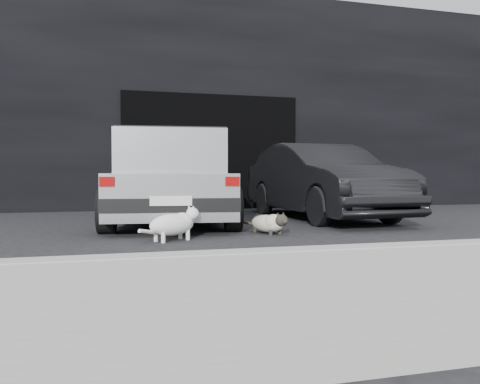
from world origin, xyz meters
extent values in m
plane|color=black|center=(0.00, 0.00, 0.00)|extent=(80.00, 80.00, 0.00)
cube|color=black|center=(1.00, 6.00, 2.50)|extent=(34.00, 4.00, 5.00)
cube|color=black|center=(1.00, 3.99, 1.30)|extent=(4.00, 0.10, 2.60)
cube|color=gray|center=(1.00, -2.60, 0.06)|extent=(18.00, 0.25, 0.12)
cube|color=gray|center=(1.00, -3.80, 0.06)|extent=(18.00, 2.20, 0.11)
cube|color=#B2B4B7|center=(-0.23, 1.23, 0.48)|extent=(2.14, 4.02, 0.61)
cube|color=#B2B4B7|center=(-0.25, 1.03, 1.10)|extent=(1.79, 2.72, 0.61)
cube|color=black|center=(-0.25, 1.03, 1.10)|extent=(1.79, 2.62, 0.49)
cube|color=black|center=(-0.44, -0.62, 0.39)|extent=(1.74, 0.35, 0.18)
cube|color=black|center=(-0.03, 3.07, 0.39)|extent=(1.74, 0.35, 0.18)
cube|color=silver|center=(-0.45, -0.70, 0.45)|extent=(0.51, 0.07, 0.12)
cube|color=#8C0707|center=(-1.20, -0.61, 0.69)|extent=(0.18, 0.05, 0.12)
cube|color=#8C0707|center=(0.31, -0.78, 0.69)|extent=(0.18, 0.05, 0.12)
cube|color=black|center=(-0.25, 1.03, 1.42)|extent=(1.76, 2.46, 0.03)
cylinder|color=black|center=(-1.22, -0.05, 0.30)|extent=(0.28, 0.61, 0.59)
cylinder|color=slate|center=(-1.34, -0.04, 0.30)|extent=(0.06, 0.33, 0.33)
cylinder|color=black|center=(0.45, -0.24, 0.30)|extent=(0.28, 0.61, 0.59)
cylinder|color=slate|center=(0.56, -0.25, 0.30)|extent=(0.06, 0.33, 0.33)
cylinder|color=black|center=(-0.92, 2.64, 0.30)|extent=(0.28, 0.61, 0.59)
cylinder|color=slate|center=(-1.03, 2.66, 0.30)|extent=(0.06, 0.33, 0.33)
cylinder|color=black|center=(0.75, 2.46, 0.30)|extent=(0.28, 0.61, 0.59)
cylinder|color=slate|center=(0.87, 2.44, 0.30)|extent=(0.06, 0.33, 0.33)
imported|color=black|center=(2.41, 1.20, 0.67)|extent=(1.61, 4.11, 1.33)
ellipsoid|color=beige|center=(0.83, -0.58, 0.13)|extent=(0.47, 0.66, 0.23)
ellipsoid|color=beige|center=(0.88, -0.72, 0.16)|extent=(0.32, 0.32, 0.22)
ellipsoid|color=black|center=(0.93, -0.87, 0.20)|extent=(0.21, 0.19, 0.15)
sphere|color=black|center=(0.95, -0.94, 0.19)|extent=(0.07, 0.07, 0.07)
cone|color=black|center=(0.96, -0.84, 0.27)|extent=(0.07, 0.08, 0.08)
cone|color=black|center=(0.88, -0.87, 0.27)|extent=(0.07, 0.08, 0.08)
cylinder|color=black|center=(0.96, -0.73, 0.04)|extent=(0.05, 0.05, 0.07)
cylinder|color=black|center=(0.81, -0.77, 0.04)|extent=(0.05, 0.05, 0.07)
cylinder|color=black|center=(0.85, -0.39, 0.04)|extent=(0.05, 0.05, 0.07)
cylinder|color=black|center=(0.70, -0.44, 0.04)|extent=(0.05, 0.05, 0.07)
cylinder|color=black|center=(0.73, -0.27, 0.09)|extent=(0.24, 0.28, 0.10)
ellipsoid|color=silver|center=(-0.47, -0.97, 0.19)|extent=(0.66, 0.55, 0.26)
ellipsoid|color=silver|center=(-0.34, -0.90, 0.22)|extent=(0.35, 0.35, 0.22)
ellipsoid|color=white|center=(-0.20, -0.82, 0.30)|extent=(0.21, 0.22, 0.15)
sphere|color=white|center=(-0.14, -0.79, 0.29)|extent=(0.07, 0.07, 0.07)
cone|color=white|center=(-0.24, -0.79, 0.37)|extent=(0.09, 0.08, 0.08)
cone|color=white|center=(-0.20, -0.87, 0.37)|extent=(0.09, 0.08, 0.08)
cylinder|color=white|center=(-0.35, -0.82, 0.07)|extent=(0.05, 0.05, 0.15)
cylinder|color=white|center=(-0.28, -0.95, 0.07)|extent=(0.05, 0.05, 0.15)
cylinder|color=white|center=(-0.66, -0.99, 0.07)|extent=(0.05, 0.05, 0.15)
cylinder|color=white|center=(-0.58, -1.12, 0.07)|extent=(0.05, 0.05, 0.15)
cylinder|color=white|center=(-0.75, -1.13, 0.13)|extent=(0.25, 0.27, 0.10)
ellipsoid|color=gray|center=(-0.55, -1.05, 0.22)|extent=(0.27, 0.25, 0.11)
camera|label=1|loc=(-1.08, -6.44, 0.76)|focal=35.00mm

